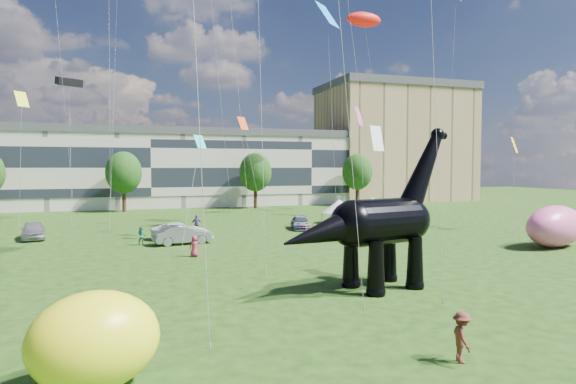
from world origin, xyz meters
name	(u,v)px	position (x,y,z in m)	size (l,w,h in m)	color
ground	(354,298)	(0.00, 0.00, 0.00)	(220.00, 220.00, 0.00)	#16330C
terrace_row	(150,171)	(-8.00, 62.00, 6.00)	(78.00, 11.00, 12.00)	beige
apartment_block	(394,145)	(40.00, 65.00, 11.00)	(28.00, 18.00, 22.00)	tan
tree_mid_left	(124,169)	(-12.00, 53.00, 6.29)	(5.20, 5.20, 9.44)	#382314
tree_mid_right	(255,169)	(8.00, 53.00, 6.29)	(5.20, 5.20, 9.44)	#382314
tree_far_right	(357,169)	(26.00, 53.00, 6.29)	(5.20, 5.20, 9.44)	#382314
dinosaur_sculpture	(376,225)	(1.88, 1.27, 3.50)	(11.35, 4.36, 9.27)	black
car_silver	(33,230)	(-19.47, 27.01, 0.82)	(1.93, 4.80, 1.64)	#BAB9BE
car_grey	(183,235)	(-6.66, 19.95, 0.82)	(1.73, 4.95, 1.63)	gray
car_white	(180,231)	(-6.55, 23.31, 0.73)	(2.43, 5.28, 1.47)	white
car_dark	(301,223)	(6.31, 26.25, 0.67)	(1.87, 4.59, 1.33)	#595960
gazebo_near	(372,204)	(17.49, 31.26, 2.04)	(5.52, 5.52, 2.90)	silver
gazebo_far	(339,207)	(12.44, 30.01, 1.97)	(4.64, 4.64, 2.81)	white
inflatable_pink	(555,226)	(22.63, 8.99, 1.73)	(6.92, 3.46, 3.46)	pink
inflatable_yellow	(95,341)	(-11.79, -6.80, 1.48)	(3.84, 2.95, 2.95)	#FDFE1A
visitors	(213,239)	(-4.60, 16.65, 0.86)	(45.84, 44.31, 1.81)	gray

